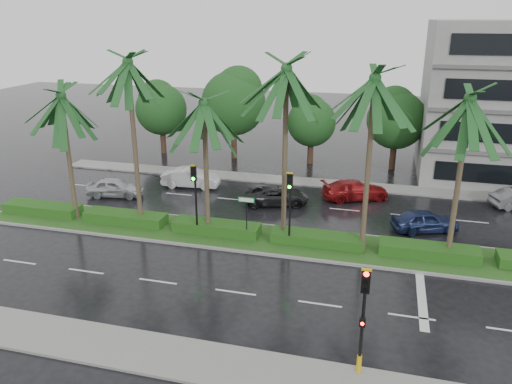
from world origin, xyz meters
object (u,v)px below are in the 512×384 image
(street_sign, at_px, (247,208))
(car_darkgrey, at_px, (276,196))
(signal_median_left, at_px, (195,190))
(car_blue, at_px, (425,221))
(signal_near, at_px, (363,317))
(car_white, at_px, (191,178))
(car_red, at_px, (355,190))
(car_silver, at_px, (115,187))

(street_sign, relative_size, car_darkgrey, 0.59)
(signal_median_left, relative_size, car_blue, 1.10)
(signal_near, xyz_separation_m, car_blue, (3.00, 14.12, -1.83))
(car_white, xyz_separation_m, car_red, (12.25, 0.49, -0.03))
(signal_median_left, xyz_separation_m, car_blue, (13.00, 4.43, -2.32))
(signal_median_left, height_order, car_white, signal_median_left)
(signal_near, xyz_separation_m, signal_median_left, (-10.00, 9.69, 0.49))
(signal_near, distance_m, signal_median_left, 13.93)
(car_darkgrey, bearing_deg, car_red, -83.08)
(car_silver, height_order, car_darkgrey, car_silver)
(car_darkgrey, bearing_deg, street_sign, 159.46)
(car_silver, bearing_deg, signal_near, -139.19)
(signal_near, relative_size, car_white, 1.01)
(car_white, relative_size, car_red, 0.92)
(signal_near, relative_size, car_silver, 1.10)
(car_silver, xyz_separation_m, car_white, (4.50, 3.35, 0.04))
(signal_median_left, distance_m, car_darkgrey, 7.77)
(signal_median_left, distance_m, car_white, 9.56)
(signal_near, bearing_deg, signal_median_left, 135.91)
(car_silver, relative_size, car_white, 0.91)
(car_silver, xyz_separation_m, car_red, (16.75, 3.84, 0.01))
(car_white, distance_m, car_darkgrey, 7.32)
(car_darkgrey, height_order, car_red, car_red)
(street_sign, distance_m, car_silver, 12.38)
(signal_median_left, bearing_deg, car_blue, 18.81)
(car_blue, bearing_deg, car_red, 24.76)
(car_white, height_order, car_red, car_white)
(street_sign, height_order, car_silver, street_sign)
(signal_near, relative_size, car_darkgrey, 0.99)
(car_silver, relative_size, car_red, 0.84)
(signal_median_left, bearing_deg, car_darkgrey, 63.33)
(street_sign, xyz_separation_m, car_white, (-6.75, 8.31, -1.41))
(car_silver, bearing_deg, car_red, -87.19)
(signal_near, distance_m, car_darkgrey, 17.71)
(car_darkgrey, height_order, car_blue, car_blue)
(street_sign, distance_m, car_white, 10.80)
(car_white, relative_size, car_darkgrey, 0.98)
(signal_near, height_order, car_red, signal_near)
(street_sign, relative_size, car_silver, 0.66)
(street_sign, bearing_deg, signal_near, -54.66)
(signal_near, relative_size, street_sign, 1.68)
(street_sign, bearing_deg, car_darkgrey, 87.16)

